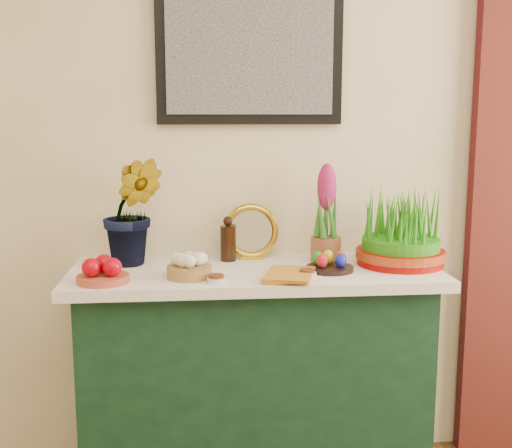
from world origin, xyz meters
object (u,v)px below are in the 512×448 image
(hyacinth_green, at_px, (132,194))
(mirror, at_px, (251,232))
(book, at_px, (266,273))
(wheatgrass_sabzeh, at_px, (401,233))
(sideboard, at_px, (255,383))

(hyacinth_green, bearing_deg, mirror, 7.19)
(mirror, height_order, book, mirror)
(hyacinth_green, xyz_separation_m, mirror, (0.46, 0.07, -0.17))
(wheatgrass_sabzeh, bearing_deg, sideboard, -178.92)
(sideboard, height_order, mirror, mirror)
(sideboard, bearing_deg, mirror, 89.96)
(sideboard, relative_size, mirror, 5.72)
(mirror, relative_size, wheatgrass_sabzeh, 0.66)
(mirror, bearing_deg, wheatgrass_sabzeh, -16.33)
(hyacinth_green, bearing_deg, sideboard, -14.51)
(mirror, bearing_deg, book, -84.70)
(mirror, bearing_deg, sideboard, -90.04)
(mirror, distance_m, book, 0.33)
(hyacinth_green, bearing_deg, wheatgrass_sabzeh, -6.89)
(book, height_order, wheatgrass_sabzeh, wheatgrass_sabzeh)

